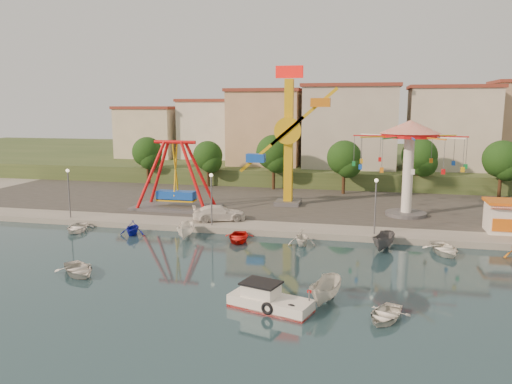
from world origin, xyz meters
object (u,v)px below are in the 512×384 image
(rowboat_a, at_px, (78,269))
(kamikaze_tower, at_px, (292,141))
(cabin_motorboat, at_px, (268,301))
(van, at_px, (219,213))
(pirate_ship_ride, at_px, (176,177))
(wave_swinger, at_px, (409,146))
(skiff, at_px, (326,291))

(rowboat_a, bearing_deg, kamikaze_tower, 17.55)
(cabin_motorboat, height_order, van, van)
(pirate_ship_ride, height_order, van, pirate_ship_ride)
(wave_swinger, distance_m, skiff, 27.04)
(skiff, distance_m, van, 22.39)
(skiff, bearing_deg, kamikaze_tower, 116.72)
(pirate_ship_ride, bearing_deg, skiff, -49.99)
(kamikaze_tower, distance_m, rowboat_a, 30.36)
(rowboat_a, bearing_deg, wave_swinger, -4.87)
(kamikaze_tower, bearing_deg, van, -122.39)
(kamikaze_tower, xyz_separation_m, van, (-6.12, -9.66, -7.02))
(cabin_motorboat, height_order, skiff, cabin_motorboat)
(cabin_motorboat, relative_size, rowboat_a, 1.41)
(wave_swinger, height_order, cabin_motorboat, wave_swinger)
(wave_swinger, relative_size, van, 2.10)
(skiff, height_order, van, van)
(wave_swinger, height_order, van, wave_swinger)
(pirate_ship_ride, xyz_separation_m, kamikaze_tower, (12.78, 4.93, 4.03))
(wave_swinger, bearing_deg, van, -160.68)
(pirate_ship_ride, height_order, kamikaze_tower, kamikaze_tower)
(pirate_ship_ride, relative_size, wave_swinger, 0.86)
(pirate_ship_ride, height_order, skiff, pirate_ship_ride)
(kamikaze_tower, distance_m, cabin_motorboat, 31.05)
(pirate_ship_ride, bearing_deg, wave_swinger, 4.50)
(cabin_motorboat, bearing_deg, pirate_ship_ride, 139.53)
(pirate_ship_ride, distance_m, kamikaze_tower, 14.28)
(rowboat_a, bearing_deg, cabin_motorboat, -59.91)
(kamikaze_tower, bearing_deg, skiff, -76.70)
(pirate_ship_ride, distance_m, cabin_motorboat, 29.87)
(skiff, relative_size, van, 0.73)
(rowboat_a, bearing_deg, pirate_ship_ride, 43.82)
(wave_swinger, bearing_deg, pirate_ship_ride, -175.50)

